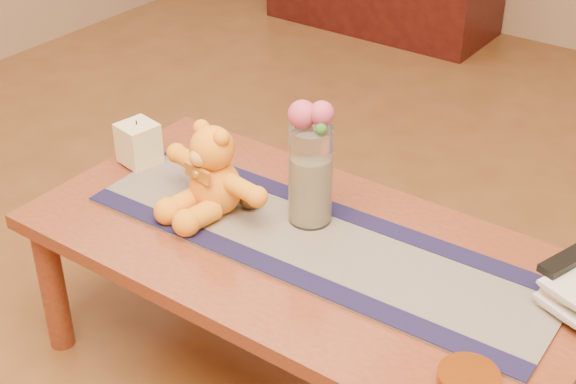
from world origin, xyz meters
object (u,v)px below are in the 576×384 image
Objects in this scene: glass_vase at (311,175)px; book_bottom at (565,284)px; teddy_bear at (215,169)px; tv_remote at (568,259)px; pillar_candle at (139,143)px; amber_dish at (468,379)px; bronze_ball at (250,197)px.

book_bottom is (0.62, 0.11, -0.13)m from glass_vase.
teddy_bear is 0.88m from book_bottom.
book_bottom is 1.39× the size of tv_remote.
amber_dish is (1.14, -0.25, -0.05)m from pillar_candle.
book_bottom is at bearing 11.51° from bronze_ball.
amber_dish reaches higher than book_bottom.
book_bottom is at bearing 83.17° from amber_dish.
pillar_candle is 1.90× the size of bronze_ball.
glass_vase is at bearing 153.20° from amber_dish.
teddy_bear is 5.42× the size of bronze_ball.
pillar_candle is at bearing 178.92° from bronze_ball.
pillar_candle is at bearing -176.24° from glass_vase.
pillar_candle is 0.95× the size of amber_dish.
tv_remote is at bearing 22.20° from teddy_bear.
teddy_bear is 0.25m from glass_vase.
glass_vase is 0.63m from tv_remote.
teddy_bear is 2.09× the size of tv_remote.
tv_remote reaches higher than amber_dish.
teddy_bear is at bearing -9.88° from pillar_candle.
amber_dish is at bearing -78.62° from tv_remote.
tv_remote is (0.78, 0.15, 0.05)m from bronze_ball.
book_bottom is (0.78, 0.16, -0.03)m from bronze_ball.
amber_dish is (-0.05, -0.41, 0.00)m from book_bottom.
pillar_candle is 0.40m from bronze_ball.
pillar_candle reaches higher than amber_dish.
amber_dish is at bearing -12.58° from pillar_candle.
glass_vase is 4.21× the size of bronze_ball.
tv_remote is 1.29× the size of amber_dish.
bronze_ball is 0.79m from tv_remote.
teddy_bear reaches higher than book_bottom.
teddy_bear reaches higher than amber_dish.
pillar_candle is at bearing -157.76° from book_bottom.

